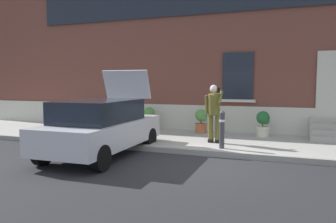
{
  "coord_description": "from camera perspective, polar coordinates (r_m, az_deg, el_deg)",
  "views": [
    {
      "loc": [
        1.89,
        -7.47,
        1.95
      ],
      "look_at": [
        -1.51,
        1.6,
        1.1
      ],
      "focal_mm": 34.89,
      "sensor_mm": 36.0,
      "label": 1
    }
  ],
  "objects": [
    {
      "name": "sidewalk",
      "position": [
        10.61,
        10.03,
        -5.24
      ],
      "size": [
        24.0,
        3.6,
        0.15
      ],
      "primitive_type": "cube",
      "color": "#99968E",
      "rests_on": "ground"
    },
    {
      "name": "ground_plane",
      "position": [
        7.95,
        6.26,
        -9.22
      ],
      "size": [
        80.0,
        80.0,
        0.0
      ],
      "primitive_type": "plane",
      "color": "#232326"
    },
    {
      "name": "entrance_stoop",
      "position": [
        11.78,
        27.18,
        -3.15
      ],
      "size": [
        1.55,
        1.28,
        0.64
      ],
      "color": "#9E998E",
      "rests_on": "sidewalk"
    },
    {
      "name": "person_on_phone",
      "position": [
        9.83,
        8.02,
        0.29
      ],
      "size": [
        0.51,
        0.5,
        1.75
      ],
      "rotation": [
        0.0,
        0.0,
        -0.19
      ],
      "color": "#514C1E",
      "rests_on": "sidewalk"
    },
    {
      "name": "hatchback_car_silver",
      "position": [
        8.89,
        -11.48,
        -2.53
      ],
      "size": [
        1.85,
        4.1,
        2.34
      ],
      "color": "#B7B7BF",
      "rests_on": "ground"
    },
    {
      "name": "planter_terracotta",
      "position": [
        11.81,
        5.84,
        -1.55
      ],
      "size": [
        0.44,
        0.44,
        0.86
      ],
      "color": "#B25B38",
      "rests_on": "sidewalk"
    },
    {
      "name": "planter_cream",
      "position": [
        11.38,
        16.28,
        -1.98
      ],
      "size": [
        0.44,
        0.44,
        0.86
      ],
      "color": "beige",
      "rests_on": "sidewalk"
    },
    {
      "name": "building_facade",
      "position": [
        13.02,
        12.37,
        12.75
      ],
      "size": [
        24.0,
        1.52,
        7.5
      ],
      "color": "brown",
      "rests_on": "ground"
    },
    {
      "name": "bollard_near_person",
      "position": [
        9.07,
        9.41,
        -2.89
      ],
      "size": [
        0.15,
        0.15,
        1.04
      ],
      "color": "#333338",
      "rests_on": "sidewalk"
    },
    {
      "name": "planter_olive",
      "position": [
        12.76,
        -3.25,
        -1.05
      ],
      "size": [
        0.44,
        0.44,
        0.86
      ],
      "color": "#606B38",
      "rests_on": "sidewalk"
    },
    {
      "name": "planter_charcoal",
      "position": [
        13.53,
        -12.09,
        -0.8
      ],
      "size": [
        0.44,
        0.44,
        0.86
      ],
      "color": "#2D2D30",
      "rests_on": "sidewalk"
    },
    {
      "name": "curb_edge",
      "position": [
        8.82,
        7.79,
        -7.3
      ],
      "size": [
        24.0,
        0.12,
        0.15
      ],
      "primitive_type": "cube",
      "color": "gray",
      "rests_on": "ground"
    }
  ]
}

